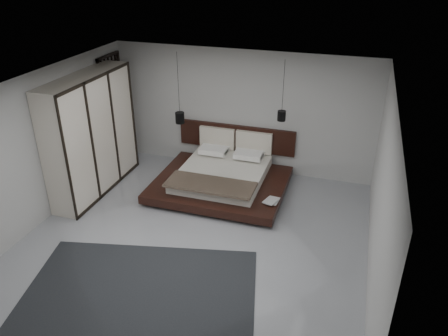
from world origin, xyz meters
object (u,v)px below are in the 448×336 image
(pendant_right, at_px, (282,116))
(pendant_left, at_px, (180,118))
(lattice_screen, at_px, (114,110))
(bed, at_px, (223,176))
(rug, at_px, (138,298))
(wardrobe, at_px, (91,135))

(pendant_right, bearing_deg, pendant_left, 180.00)
(lattice_screen, relative_size, pendant_right, 2.07)
(lattice_screen, xyz_separation_m, bed, (2.85, -0.54, -1.01))
(lattice_screen, distance_m, rug, 5.10)
(pendant_right, xyz_separation_m, rug, (-1.31, -4.04, -1.64))
(pendant_left, bearing_deg, wardrobe, -139.61)
(lattice_screen, bearing_deg, bed, -10.76)
(wardrobe, bearing_deg, pendant_left, 40.39)
(pendant_left, distance_m, pendant_right, 2.28)
(lattice_screen, height_order, rug, lattice_screen)
(lattice_screen, xyz_separation_m, pendant_right, (3.98, -0.11, 0.35))
(bed, height_order, rug, bed)
(lattice_screen, relative_size, bed, 0.94)
(bed, relative_size, rug, 0.78)
(wardrobe, bearing_deg, pendant_right, 18.49)
(bed, bearing_deg, lattice_screen, 169.24)
(pendant_right, relative_size, wardrobe, 0.49)
(pendant_left, relative_size, pendant_right, 1.25)
(bed, height_order, pendant_right, pendant_right)
(bed, xyz_separation_m, wardrobe, (-2.60, -0.82, 0.97))
(pendant_right, bearing_deg, lattice_screen, 178.42)
(lattice_screen, bearing_deg, pendant_right, -1.58)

